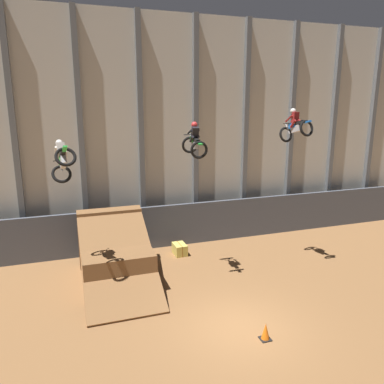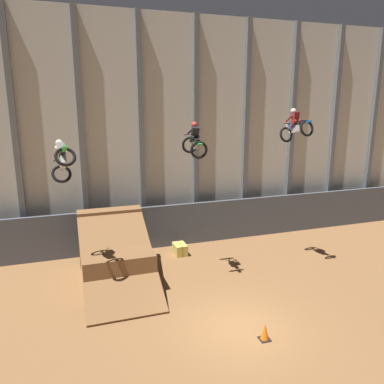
% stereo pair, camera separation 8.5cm
% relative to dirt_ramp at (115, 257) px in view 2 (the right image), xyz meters
% --- Properties ---
extents(ground_plane, '(60.00, 60.00, 0.00)m').
position_rel_dirt_ramp_xyz_m(ground_plane, '(3.59, -5.37, -0.98)').
color(ground_plane, brown).
extents(arena_back_wall, '(32.00, 0.40, 12.20)m').
position_rel_dirt_ramp_xyz_m(arena_back_wall, '(3.59, 4.00, 5.12)').
color(arena_back_wall, beige).
rests_on(arena_back_wall, ground_plane).
extents(lower_barrier, '(31.36, 0.20, 2.31)m').
position_rel_dirt_ramp_xyz_m(lower_barrier, '(3.59, 2.95, 0.17)').
color(lower_barrier, '#474C56').
rests_on(lower_barrier, ground_plane).
extents(dirt_ramp, '(2.98, 5.47, 2.90)m').
position_rel_dirt_ramp_xyz_m(dirt_ramp, '(0.00, 0.00, 0.00)').
color(dirt_ramp, brown).
rests_on(dirt_ramp, ground_plane).
extents(rider_bike_left_air, '(0.99, 1.78, 1.67)m').
position_rel_dirt_ramp_xyz_m(rider_bike_left_air, '(-1.87, -1.71, 4.67)').
color(rider_bike_left_air, black).
extents(rider_bike_center_air, '(0.80, 1.78, 1.47)m').
position_rel_dirt_ramp_xyz_m(rider_bike_center_air, '(3.41, -0.94, 5.08)').
color(rider_bike_center_air, black).
extents(rider_bike_right_air, '(0.92, 1.75, 1.61)m').
position_rel_dirt_ramp_xyz_m(rider_bike_right_air, '(8.21, -1.05, 5.64)').
color(rider_bike_right_air, black).
extents(traffic_cone_near_ramp, '(0.36, 0.36, 0.58)m').
position_rel_dirt_ramp_xyz_m(traffic_cone_near_ramp, '(4.09, -6.21, -0.70)').
color(traffic_cone_near_ramp, black).
rests_on(traffic_cone_near_ramp, ground_plane).
extents(hay_bale_trackside, '(0.62, 0.91, 0.57)m').
position_rel_dirt_ramp_xyz_m(hay_bale_trackside, '(3.49, 1.61, -0.70)').
color(hay_bale_trackside, '#CCB751').
rests_on(hay_bale_trackside, ground_plane).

